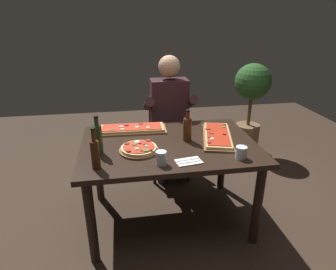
{
  "coord_description": "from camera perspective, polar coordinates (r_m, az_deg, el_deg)",
  "views": [
    {
      "loc": [
        -0.35,
        -2.09,
        1.7
      ],
      "look_at": [
        0.0,
        0.05,
        0.79
      ],
      "focal_mm": 30.84,
      "sensor_mm": 36.0,
      "label": 1
    }
  ],
  "objects": [
    {
      "name": "ground_plane",
      "position": [
        2.72,
        0.18,
        -15.97
      ],
      "size": [
        6.4,
        6.4,
        0.0
      ],
      "primitive_type": "plane",
      "color": "#38281E"
    },
    {
      "name": "tumbler_far_side",
      "position": [
        2.14,
        14.24,
        -3.49
      ],
      "size": [
        0.08,
        0.08,
        0.09
      ],
      "color": "silver",
      "rests_on": "dining_table"
    },
    {
      "name": "potted_plant_corner",
      "position": [
        3.83,
        16.09,
        6.99
      ],
      "size": [
        0.45,
        0.45,
        1.15
      ],
      "color": "#846042",
      "rests_on": "ground_plane"
    },
    {
      "name": "dining_table",
      "position": [
        2.37,
        0.2,
        -3.71
      ],
      "size": [
        1.4,
        0.96,
        0.74
      ],
      "color": "black",
      "rests_on": "ground_plane"
    },
    {
      "name": "pizza_round_far",
      "position": [
        2.19,
        -5.78,
        -2.74
      ],
      "size": [
        0.3,
        0.3,
        0.05
      ],
      "color": "brown",
      "rests_on": "dining_table"
    },
    {
      "name": "wine_bottle_dark",
      "position": [
        1.97,
        -14.2,
        -3.51
      ],
      "size": [
        0.06,
        0.06,
        0.29
      ],
      "color": "#47230F",
      "rests_on": "dining_table"
    },
    {
      "name": "vinegar_bottle_green",
      "position": [
        2.34,
        3.86,
        1.27
      ],
      "size": [
        0.07,
        0.07,
        0.26
      ],
      "color": "#47230F",
      "rests_on": "dining_table"
    },
    {
      "name": "pizza_rectangular_front",
      "position": [
        2.58,
        -7.15,
        1.21
      ],
      "size": [
        0.61,
        0.25,
        0.05
      ],
      "color": "olive",
      "rests_on": "dining_table"
    },
    {
      "name": "oil_bottle_amber",
      "position": [
        2.17,
        -13.66,
        -0.68
      ],
      "size": [
        0.06,
        0.06,
        0.3
      ],
      "color": "#233819",
      "rests_on": "dining_table"
    },
    {
      "name": "napkin_cutlery_set",
      "position": [
        2.04,
        4.12,
        -5.24
      ],
      "size": [
        0.19,
        0.14,
        0.01
      ],
      "color": "white",
      "rests_on": "dining_table"
    },
    {
      "name": "seated_diner",
      "position": [
        3.02,
        0.37,
        4.3
      ],
      "size": [
        0.53,
        0.41,
        1.33
      ],
      "color": "#23232D",
      "rests_on": "ground_plane"
    },
    {
      "name": "pizza_rectangular_left",
      "position": [
        2.45,
        9.73,
        -0.15
      ],
      "size": [
        0.37,
        0.61,
        0.05
      ],
      "color": "brown",
      "rests_on": "dining_table"
    },
    {
      "name": "tumbler_near_camera",
      "position": [
        1.99,
        -1.36,
        -4.72
      ],
      "size": [
        0.08,
        0.08,
        0.1
      ],
      "color": "silver",
      "rests_on": "dining_table"
    },
    {
      "name": "diner_chair",
      "position": [
        3.22,
        0.0,
        0.65
      ],
      "size": [
        0.44,
        0.44,
        0.87
      ],
      "color": "black",
      "rests_on": "ground_plane"
    }
  ]
}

